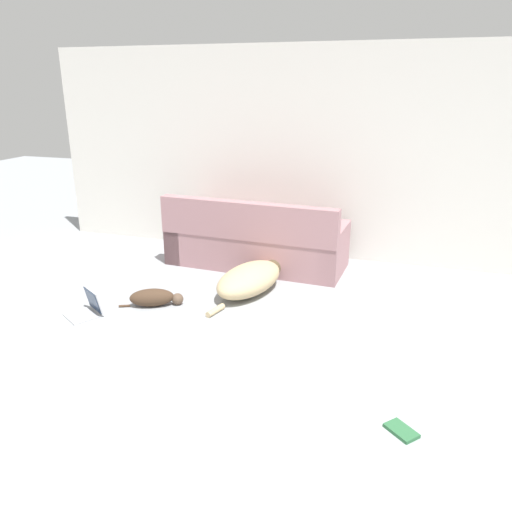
# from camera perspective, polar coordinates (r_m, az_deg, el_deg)

# --- Properties ---
(ground_plane) EXTENTS (20.00, 20.00, 0.00)m
(ground_plane) POSITION_cam_1_polar(r_m,az_deg,el_deg) (3.02, -7.64, -23.46)
(ground_plane) COLOR #999EA3
(wall_back) EXTENTS (7.07, 0.06, 2.47)m
(wall_back) POSITION_cam_1_polar(r_m,az_deg,el_deg) (5.99, 8.04, 11.29)
(wall_back) COLOR silver
(wall_back) RESTS_ON ground_plane
(couch) EXTENTS (2.08, 0.87, 0.82)m
(couch) POSITION_cam_1_polar(r_m,az_deg,el_deg) (5.79, -0.07, 1.41)
(couch) COLOR #A3757A
(couch) RESTS_ON ground_plane
(dog) EXTENTS (0.69, 1.37, 0.29)m
(dog) POSITION_cam_1_polar(r_m,az_deg,el_deg) (5.14, -0.35, -2.45)
(dog) COLOR tan
(dog) RESTS_ON ground_plane
(cat) EXTENTS (0.59, 0.35, 0.17)m
(cat) POSITION_cam_1_polar(r_m,az_deg,el_deg) (4.91, -11.55, -4.69)
(cat) COLOR #473323
(cat) RESTS_ON ground_plane
(laptop_open) EXTENTS (0.39, 0.39, 0.24)m
(laptop_open) POSITION_cam_1_polar(r_m,az_deg,el_deg) (4.89, -18.65, -5.53)
(laptop_open) COLOR #B7B7BC
(laptop_open) RESTS_ON ground_plane
(book_green) EXTENTS (0.23, 0.22, 0.02)m
(book_green) POSITION_cam_1_polar(r_m,az_deg,el_deg) (3.38, 16.28, -18.62)
(book_green) COLOR #2D663D
(book_green) RESTS_ON ground_plane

